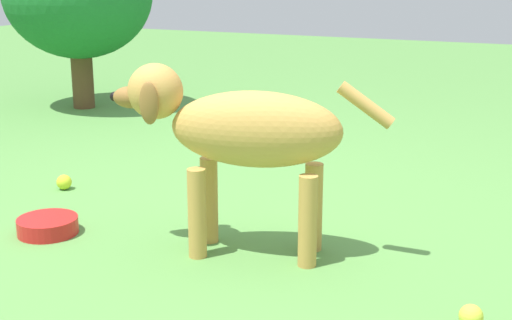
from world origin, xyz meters
TOP-DOWN VIEW (x-y plane):
  - ground at (0.00, 0.00)m, footprint 14.00×14.00m
  - dog at (-0.14, 0.08)m, footprint 0.93×0.35m
  - tennis_ball_0 at (-0.94, 0.31)m, footprint 0.07×0.07m
  - tennis_ball_1 at (0.86, -0.24)m, footprint 0.07×0.07m
  - water_bowl at (0.58, 0.22)m, footprint 0.22×0.22m

SIDE VIEW (x-z plane):
  - ground at x=0.00m, z-range 0.00..0.00m
  - water_bowl at x=0.58m, z-range 0.00..0.06m
  - tennis_ball_0 at x=-0.94m, z-range 0.00..0.07m
  - tennis_ball_1 at x=0.86m, z-range 0.00..0.07m
  - dog at x=-0.14m, z-range 0.10..0.74m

